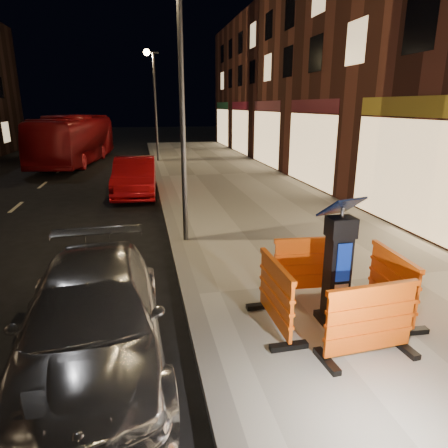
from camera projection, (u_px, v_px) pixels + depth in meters
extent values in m
plane|color=black|center=(191.00, 302.00, 7.03)|extent=(120.00, 120.00, 0.00)
cube|color=#9A988C|center=(348.00, 284.00, 7.59)|extent=(6.00, 60.00, 0.15)
cube|color=slate|center=(191.00, 298.00, 7.01)|extent=(0.30, 60.00, 0.15)
cube|color=black|center=(338.00, 265.00, 5.90)|extent=(0.59, 0.59, 1.84)
cube|color=#FF5F0F|center=(370.00, 322.00, 5.12)|extent=(1.35, 0.63, 1.03)
cube|color=#FF5F0F|center=(310.00, 266.00, 6.91)|extent=(1.35, 0.63, 1.03)
cube|color=#FF5F0F|center=(276.00, 295.00, 5.83)|extent=(0.57, 1.33, 1.03)
cube|color=#FF5F0F|center=(392.00, 284.00, 6.20)|extent=(0.61, 1.35, 1.03)
imported|color=#A4A4A8|center=(97.00, 361.00, 5.41)|extent=(2.02, 4.56, 1.30)
imported|color=#A00A10|center=(136.00, 195.00, 15.43)|extent=(1.70, 4.40, 1.43)
imported|color=maroon|center=(78.00, 163.00, 23.83)|extent=(3.70, 10.25, 2.79)
cylinder|color=#3F3F44|center=(182.00, 114.00, 8.99)|extent=(0.12, 0.12, 6.00)
cylinder|color=#3F3F44|center=(156.00, 108.00, 23.07)|extent=(0.12, 0.12, 6.00)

